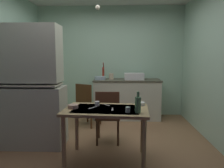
# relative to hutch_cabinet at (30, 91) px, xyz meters

# --- Properties ---
(ground_plane) EXTENTS (4.70, 4.70, 0.00)m
(ground_plane) POSITION_rel_hutch_cabinet_xyz_m (1.19, 0.13, -0.90)
(ground_plane) COLOR #906747
(wall_back) EXTENTS (3.59, 0.10, 2.63)m
(wall_back) POSITION_rel_hutch_cabinet_xyz_m (1.19, 2.03, 0.42)
(wall_back) COLOR #ABD2B8
(wall_back) RESTS_ON ground
(wall_right) EXTENTS (0.10, 3.80, 2.63)m
(wall_right) POSITION_rel_hutch_cabinet_xyz_m (2.99, 0.13, 0.42)
(wall_right) COLOR #ACCFB8
(wall_right) RESTS_ON ground
(hutch_cabinet) EXTENTS (1.06, 0.51, 1.92)m
(hutch_cabinet) POSITION_rel_hutch_cabinet_xyz_m (0.00, 0.00, 0.00)
(hutch_cabinet) COLOR beige
(hutch_cabinet) RESTS_ON ground
(counter_cabinet) EXTENTS (1.53, 0.64, 0.91)m
(counter_cabinet) POSITION_rel_hutch_cabinet_xyz_m (1.59, 1.66, -0.44)
(counter_cabinet) COLOR beige
(counter_cabinet) RESTS_ON ground
(sink_basin) EXTENTS (0.44, 0.34, 0.15)m
(sink_basin) POSITION_rel_hutch_cabinet_xyz_m (1.75, 1.66, 0.09)
(sink_basin) COLOR silver
(sink_basin) RESTS_ON counter_cabinet
(hand_pump) EXTENTS (0.05, 0.27, 0.39)m
(hand_pump) POSITION_rel_hutch_cabinet_xyz_m (1.03, 1.71, 0.18)
(hand_pump) COLOR maroon
(hand_pump) RESTS_ON counter_cabinet
(mixing_bowl_counter) EXTENTS (0.25, 0.25, 0.07)m
(mixing_bowl_counter) POSITION_rel_hutch_cabinet_xyz_m (0.97, 1.61, 0.05)
(mixing_bowl_counter) COLOR #9EB2C6
(mixing_bowl_counter) RESTS_ON counter_cabinet
(stoneware_crock) EXTENTS (0.11, 0.11, 0.14)m
(stoneware_crock) POSITION_rel_hutch_cabinet_xyz_m (1.22, 1.68, 0.08)
(stoneware_crock) COLOR beige
(stoneware_crock) RESTS_ON counter_cabinet
(dining_table) EXTENTS (1.18, 0.81, 0.73)m
(dining_table) POSITION_rel_hutch_cabinet_xyz_m (1.24, -0.48, -0.27)
(dining_table) COLOR tan
(dining_table) RESTS_ON ground
(chair_far_side) EXTENTS (0.40, 0.40, 0.89)m
(chair_far_side) POSITION_rel_hutch_cabinet_xyz_m (1.22, 0.12, -0.42)
(chair_far_side) COLOR #4F311E
(chair_far_side) RESTS_ON ground
(chair_by_counter) EXTENTS (0.54, 0.54, 0.89)m
(chair_by_counter) POSITION_rel_hutch_cabinet_xyz_m (0.75, 1.02, -0.43)
(chair_by_counter) COLOR #513019
(chair_by_counter) RESTS_ON ground
(serving_bowl_wide) EXTENTS (0.14, 0.14, 0.04)m
(serving_bowl_wide) POSITION_rel_hutch_cabinet_xyz_m (1.71, -0.25, -0.14)
(serving_bowl_wide) COLOR white
(serving_bowl_wide) RESTS_ON dining_table
(soup_bowl_small) EXTENTS (0.14, 0.14, 0.05)m
(soup_bowl_small) POSITION_rel_hutch_cabinet_xyz_m (0.78, -0.47, -0.14)
(soup_bowl_small) COLOR tan
(soup_bowl_small) RESTS_ON dining_table
(mug_dark) EXTENTS (0.06, 0.06, 0.07)m
(mug_dark) POSITION_rel_hutch_cabinet_xyz_m (1.52, -0.68, -0.13)
(mug_dark) COLOR #ADD1C1
(mug_dark) RESTS_ON dining_table
(mug_tall) EXTENTS (0.07, 0.07, 0.06)m
(mug_tall) POSITION_rel_hutch_cabinet_xyz_m (1.09, -0.30, -0.13)
(mug_tall) COLOR white
(mug_tall) RESTS_ON dining_table
(glass_bottle) EXTENTS (0.08, 0.08, 0.27)m
(glass_bottle) POSITION_rel_hutch_cabinet_xyz_m (1.65, -0.68, -0.06)
(glass_bottle) COLOR #4C7F56
(glass_bottle) RESTS_ON dining_table
(table_knife) EXTENTS (0.12, 0.16, 0.00)m
(table_knife) POSITION_rel_hutch_cabinet_xyz_m (1.05, -0.44, -0.16)
(table_knife) COLOR silver
(table_knife) RESTS_ON dining_table
(teaspoon_near_bowl) EXTENTS (0.02, 0.15, 0.00)m
(teaspoon_near_bowl) POSITION_rel_hutch_cabinet_xyz_m (1.32, -0.53, -0.16)
(teaspoon_near_bowl) COLOR beige
(teaspoon_near_bowl) RESTS_ON dining_table
(teaspoon_by_cup) EXTENTS (0.10, 0.13, 0.00)m
(teaspoon_by_cup) POSITION_rel_hutch_cabinet_xyz_m (1.23, -0.27, -0.16)
(teaspoon_by_cup) COLOR beige
(teaspoon_by_cup) RESTS_ON dining_table
(pendant_bulb) EXTENTS (0.08, 0.08, 0.08)m
(pendant_bulb) POSITION_rel_hutch_cabinet_xyz_m (1.05, 0.39, 1.35)
(pendant_bulb) COLOR #F9EFCC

